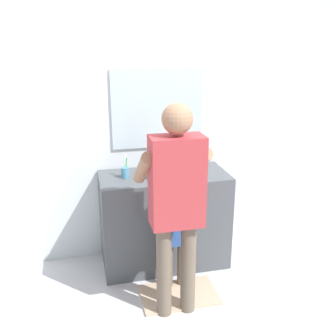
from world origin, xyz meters
The scene contains 10 objects.
ground_plane centered at (0.00, 0.00, 0.00)m, with size 14.00×14.00×0.00m, color silver.
back_wall centered at (0.00, 0.62, 1.35)m, with size 4.40×0.10×2.70m.
vanity_cabinet centered at (0.00, 0.30, 0.45)m, with size 1.16×0.54×0.90m, color #4C5156.
sink_basin centered at (0.00, 0.28, 0.95)m, with size 0.32×0.32×0.11m.
faucet centered at (0.00, 0.48, 0.98)m, with size 0.18×0.14×0.18m.
toothbrush_cup centered at (-0.35, 0.31, 0.95)m, with size 0.07×0.07×0.21m.
soap_bottle centered at (0.30, 0.27, 0.96)m, with size 0.06×0.06×0.17m.
bath_mat centered at (0.00, -0.25, 0.01)m, with size 0.64×0.40×0.02m, color #CCAD8E.
child_toddler centered at (0.00, -0.10, 0.55)m, with size 0.28×0.28×0.92m.
adult_parent centered at (-0.07, -0.41, 1.00)m, with size 0.51×0.54×1.66m.
Camera 1 is at (-0.73, -2.89, 2.05)m, focal length 40.98 mm.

